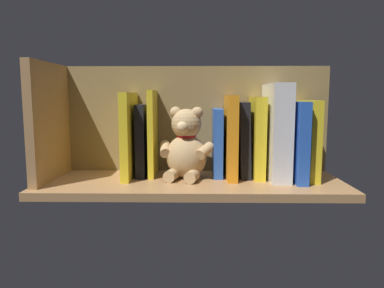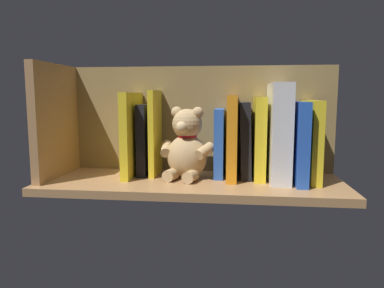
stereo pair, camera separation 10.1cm
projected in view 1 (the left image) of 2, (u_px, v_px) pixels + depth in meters
The scene contains 14 objects.
ground_plane at pixel (192, 183), 102.69cm from camera, with size 85.28×31.08×2.20cm, color #A87A4C.
shelf_back_panel at pixel (193, 119), 113.57cm from camera, with size 85.28×1.50×33.18cm, color olive.
shelf_side_divider at pixel (49, 122), 101.06cm from camera, with size 2.40×25.08×33.18cm, color #A87A4C.
book_0 at pixel (307, 139), 103.61cm from camera, with size 2.94×18.06×22.65cm, color yellow.
book_1 at pixel (295, 140), 102.46cm from camera, with size 3.04×20.56×22.31cm, color blue.
dictionary_thick_white at pixel (276, 131), 102.94cm from camera, with size 5.48×18.89×27.39cm, color white.
book_2 at pixel (257, 137), 105.25cm from camera, with size 3.11×15.09×23.64cm, color yellow.
book_3 at pixel (243, 139), 106.20cm from camera, with size 2.96×13.52×22.07cm, color black.
book_4 at pixel (231, 137), 104.33cm from camera, with size 2.87×17.16×24.07cm, color orange.
book_5 at pixel (217, 142), 106.81cm from camera, with size 2.70×12.79×20.15cm, color blue.
teddy_bear at pixel (186, 147), 103.25cm from camera, with size 16.35×15.38×20.84cm.
book_6 at pixel (153, 133), 106.79cm from camera, with size 1.66×12.76×25.56cm, color yellow.
book_7 at pixel (143, 140), 107.12cm from camera, with size 2.69×12.75×21.38cm, color black.
book_8 at pixel (129, 135), 104.50cm from camera, with size 2.35×17.69×24.87cm, color yellow.
Camera 1 is at (-1.66, 100.33, 23.48)cm, focal length 33.27 mm.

